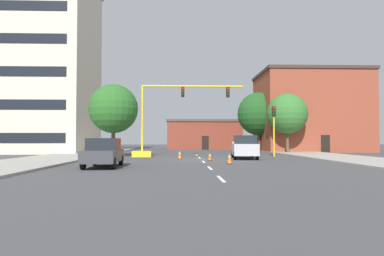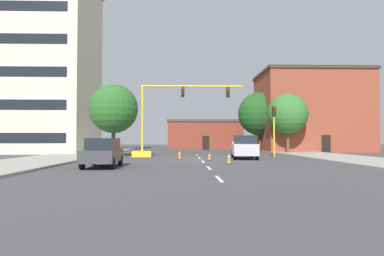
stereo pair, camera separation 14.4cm
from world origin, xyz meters
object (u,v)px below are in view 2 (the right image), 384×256
Objects in this scene: tree_right_far at (260,114)px; tree_left_near at (114,109)px; traffic_signal_gantry at (157,132)px; traffic_cone_roadside_b at (179,155)px; traffic_cone_roadside_c at (210,157)px; sedan_dark_gray_near_left at (103,152)px; pickup_truck_silver at (244,147)px; traffic_cone_roadside_a at (229,158)px; traffic_light_pole_right at (274,120)px; tree_right_mid at (288,114)px.

tree_left_near is (-17.11, -13.95, -0.59)m from tree_right_far.
tree_left_near reaches higher than traffic_signal_gantry.
tree_left_near is 9.20× the size of traffic_cone_roadside_b.
sedan_dark_gray_near_left is at bearing -137.93° from traffic_cone_roadside_c.
pickup_truck_silver is 4.13m from traffic_cone_roadside_c.
traffic_cone_roadside_a is (7.94, 2.45, -0.51)m from sedan_dark_gray_near_left.
sedan_dark_gray_near_left is (-13.51, -11.61, -2.64)m from traffic_light_pole_right.
traffic_light_pole_right is at bearing 39.13° from traffic_cone_roadside_c.
traffic_cone_roadside_b is at bearing -159.89° from traffic_light_pole_right.
tree_left_near reaches higher than traffic_cone_roadside_a.
tree_right_far is (1.87, 14.25, 1.61)m from traffic_light_pole_right.
tree_left_near is 1.51× the size of sedan_dark_gray_near_left.
traffic_signal_gantry is 7.55m from traffic_cone_roadside_c.
tree_left_near is (-15.24, 0.29, 1.02)m from traffic_light_pole_right.
tree_left_near is 14.15m from traffic_cone_roadside_a.
traffic_signal_gantry is 16.37× the size of traffic_cone_roadside_c.
pickup_truck_silver is at bearing -22.31° from traffic_signal_gantry.
tree_right_far is at bearing 72.35° from traffic_cone_roadside_a.
traffic_cone_roadside_b is (-12.76, -11.30, -4.33)m from tree_right_mid.
pickup_truck_silver reaches higher than traffic_cone_roadside_c.
traffic_light_pole_right is at bearing 39.66° from pickup_truck_silver.
pickup_truck_silver reaches higher than sedan_dark_gray_near_left.
traffic_signal_gantry is at bearing 78.59° from sedan_dark_gray_near_left.
sedan_dark_gray_near_left is 8.33m from traffic_cone_roadside_a.
traffic_cone_roadside_b is at bearing -59.54° from traffic_signal_gantry.
tree_right_far is 22.09m from tree_left_near.
tree_right_mid reaches higher than traffic_cone_roadside_b.
tree_left_near is at bearing -140.81° from tree_right_far.
traffic_cone_roadside_a is at bearing -107.65° from tree_right_far.
traffic_cone_roadside_c is at bearing -113.34° from tree_right_far.
tree_right_far is 1.14× the size of tree_right_mid.
pickup_truck_silver is (-5.27, -17.06, -4.16)m from tree_right_far.
tree_right_far is at bearing 39.19° from tree_left_near.
pickup_truck_silver is 7.28× the size of traffic_cone_roadside_a.
tree_right_far is at bearing 107.17° from tree_right_mid.
traffic_cone_roadside_b is 1.16× the size of traffic_cone_roadside_c.
tree_left_near is 1.23× the size of pickup_truck_silver.
tree_right_mid is at bearing 22.09° from tree_left_near.
tree_left_near reaches higher than traffic_cone_roadside_c.
pickup_truck_silver is at bearing 38.55° from traffic_cone_roadside_c.
traffic_signal_gantry reaches higher than pickup_truck_silver.
pickup_truck_silver is at bearing 71.06° from traffic_cone_roadside_a.
traffic_signal_gantry is 14.06× the size of traffic_cone_roadside_b.
sedan_dark_gray_near_left is at bearing -162.82° from traffic_cone_roadside_a.
pickup_truck_silver reaches higher than traffic_cone_roadside_a.
tree_right_far reaches higher than traffic_cone_roadside_b.
traffic_cone_roadside_c is (-8.46, -19.60, -4.82)m from tree_right_far.
tree_right_mid is 11.06× the size of traffic_cone_roadside_c.
tree_right_mid reaches higher than traffic_cone_roadside_c.
traffic_signal_gantry is at bearing 120.46° from traffic_cone_roadside_b.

